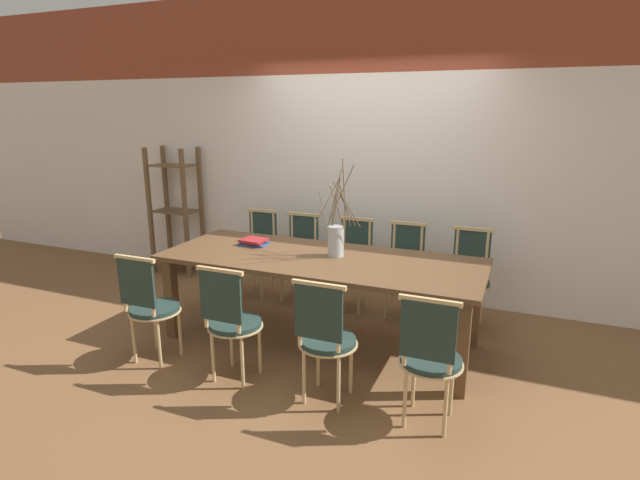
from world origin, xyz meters
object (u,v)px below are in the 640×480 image
object	(u,v)px
dining_table	(320,267)
chair_near_center	(325,336)
vase_centerpiece	(336,239)
shelving_rack	(176,211)
book_stack	(254,242)
chair_far_center	(353,260)

from	to	relation	value
dining_table	chair_near_center	bearing A→B (deg)	-65.21
chair_near_center	dining_table	bearing A→B (deg)	114.79
vase_centerpiece	shelving_rack	world-z (taller)	vase_centerpiece
book_stack	vase_centerpiece	bearing A→B (deg)	-3.31
chair_far_center	book_stack	distance (m)	1.07
dining_table	vase_centerpiece	world-z (taller)	vase_centerpiece
chair_near_center	vase_centerpiece	world-z (taller)	vase_centerpiece
dining_table	chair_far_center	world-z (taller)	chair_far_center
chair_near_center	vase_centerpiece	xyz separation A→B (m)	(-0.29, 0.94, 0.42)
chair_far_center	vase_centerpiece	size ratio (longest dim) A/B	1.10
dining_table	chair_near_center	xyz separation A→B (m)	(0.40, -0.86, -0.19)
dining_table	chair_near_center	size ratio (longest dim) A/B	2.95
dining_table	book_stack	xyz separation A→B (m)	(-0.71, 0.13, 0.11)
book_stack	chair_far_center	bearing A→B (deg)	45.34
dining_table	chair_far_center	bearing A→B (deg)	89.77
chair_far_center	shelving_rack	size ratio (longest dim) A/B	0.60
book_stack	shelving_rack	bearing A→B (deg)	149.09
shelving_rack	vase_centerpiece	bearing A→B (deg)	-22.78
chair_near_center	vase_centerpiece	bearing A→B (deg)	106.87
chair_near_center	shelving_rack	world-z (taller)	shelving_rack
vase_centerpiece	shelving_rack	bearing A→B (deg)	157.22
chair_near_center	vase_centerpiece	distance (m)	1.07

